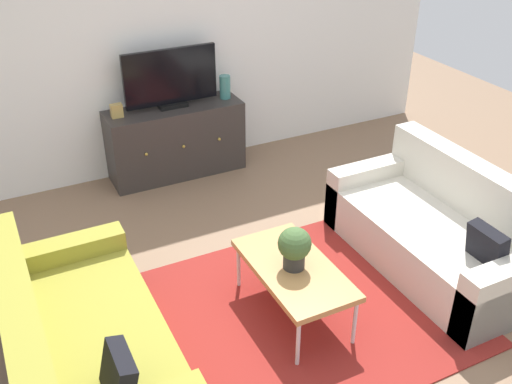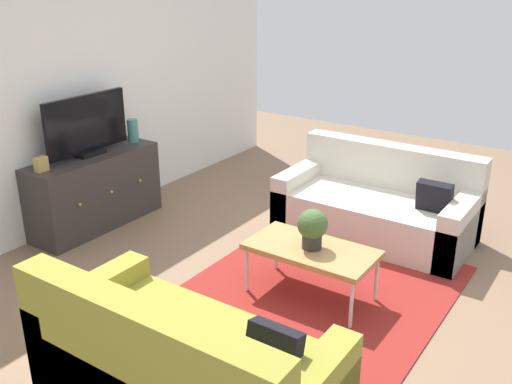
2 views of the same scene
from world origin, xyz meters
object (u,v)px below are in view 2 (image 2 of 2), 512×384
(mantel_clock, at_px, (41,164))
(flat_screen_tv, at_px, (87,126))
(couch_left_side, at_px, (177,370))
(glass_vase, at_px, (133,131))
(potted_plant, at_px, (312,227))
(couch_right_side, at_px, (379,207))
(tv_console, at_px, (95,191))
(coffee_table, at_px, (311,251))

(mantel_clock, bearing_deg, flat_screen_tv, 2.06)
(couch_left_side, bearing_deg, flat_screen_tv, 57.95)
(flat_screen_tv, relative_size, glass_vase, 3.94)
(potted_plant, distance_m, flat_screen_tv, 2.46)
(couch_right_side, distance_m, tv_console, 2.75)
(glass_vase, bearing_deg, potted_plant, -103.09)
(couch_left_side, xyz_separation_m, flat_screen_tv, (1.50, 2.39, 0.74))
(tv_console, relative_size, glass_vase, 5.77)
(flat_screen_tv, distance_m, mantel_clock, 0.60)
(couch_left_side, relative_size, flat_screen_tv, 1.92)
(potted_plant, xyz_separation_m, glass_vase, (0.56, 2.41, 0.25))
(flat_screen_tv, relative_size, mantel_clock, 7.10)
(couch_left_side, height_order, tv_console, couch_left_side)
(tv_console, bearing_deg, couch_left_side, -122.27)
(couch_left_side, bearing_deg, couch_right_side, 0.00)
(potted_plant, height_order, tv_console, potted_plant)
(coffee_table, distance_m, flat_screen_tv, 2.50)
(couch_right_side, height_order, potted_plant, couch_right_side)
(mantel_clock, bearing_deg, tv_console, -0.00)
(couch_left_side, bearing_deg, coffee_table, -1.06)
(glass_vase, bearing_deg, mantel_clock, 180.00)
(couch_right_side, distance_m, flat_screen_tv, 2.86)
(glass_vase, relative_size, mantel_clock, 1.80)
(coffee_table, xyz_separation_m, tv_console, (-0.00, 2.40, -0.03))
(potted_plant, bearing_deg, coffee_table, 35.57)
(couch_left_side, relative_size, mantel_clock, 13.62)
(couch_left_side, distance_m, potted_plant, 1.53)
(mantel_clock, bearing_deg, couch_right_side, -50.81)
(couch_right_side, bearing_deg, glass_vase, 109.12)
(mantel_clock, bearing_deg, glass_vase, 0.00)
(tv_console, relative_size, flat_screen_tv, 1.46)
(tv_console, height_order, mantel_clock, mantel_clock)
(couch_right_side, relative_size, tv_console, 1.31)
(couch_right_side, relative_size, coffee_table, 1.81)
(tv_console, bearing_deg, mantel_clock, 180.00)
(couch_right_side, bearing_deg, potted_plant, -178.69)
(couch_right_side, height_order, mantel_clock, mantel_clock)
(couch_right_side, relative_size, flat_screen_tv, 1.92)
(potted_plant, bearing_deg, flat_screen_tv, 89.93)
(couch_right_side, distance_m, potted_plant, 1.42)
(mantel_clock, bearing_deg, potted_plant, -77.05)
(couch_left_side, xyz_separation_m, mantel_clock, (0.94, 2.37, 0.52))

